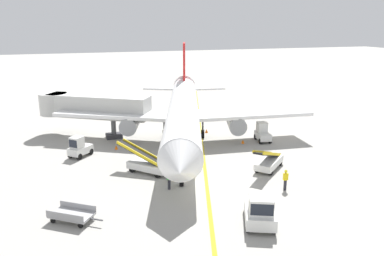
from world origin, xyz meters
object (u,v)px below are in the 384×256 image
Objects in this scene: ground_crew_marshaller at (169,178)px; safety_cone_nose_right at (207,131)px; jet_bridge at (87,106)px; baggage_cart_loaded at (72,215)px; baggage_tug_by_cargo_door at (79,148)px; ground_crew_wing_walker at (285,179)px; safety_cone_nose_left at (243,141)px; safety_cone_wingtip_left at (116,147)px; baggage_tug_near_wing at (262,133)px; belt_loader_forward_hold at (148,164)px; pushback_tug at (260,210)px; belt_loader_aft_hold at (269,161)px; airliner at (183,112)px.

ground_crew_marshaller is 16.67m from safety_cone_nose_right.
jet_bridge is 3.46× the size of baggage_cart_loaded.
baggage_tug_by_cargo_door is 20.02m from ground_crew_wing_walker.
baggage_tug_by_cargo_door is 13.20m from baggage_cart_loaded.
safety_cone_nose_left is 5.72m from safety_cone_nose_right.
jet_bridge is at bearing 82.73° from baggage_cart_loaded.
safety_cone_nose_left is at bearing -10.08° from safety_cone_wingtip_left.
jet_bridge is 14.19m from safety_cone_nose_right.
baggage_tug_near_wing is 1.52× the size of ground_crew_marshaller.
belt_loader_forward_hold reaches higher than baggage_tug_by_cargo_door.
baggage_tug_near_wing reaches higher than safety_cone_nose_right.
safety_cone_nose_right is (16.03, 17.18, -0.25)m from baggage_cart_loaded.
ground_crew_marshaller is 3.86× the size of safety_cone_nose_left.
baggage_tug_by_cargo_door is 8.28m from belt_loader_forward_hold.
safety_cone_nose_right is at bearing 15.18° from baggage_tug_by_cargo_door.
ground_crew_wing_walker is (-4.65, -12.24, -0.02)m from baggage_tug_near_wing.
baggage_tug_by_cargo_door reaches higher than safety_cone_nose_left.
belt_loader_aft_hold is (5.47, 8.54, -0.22)m from pushback_tug.
ground_crew_marshaller is (4.89, -17.38, -2.63)m from jet_bridge.
ground_crew_wing_walker reaches higher than baggage_cart_loaded.
belt_loader_aft_hold is at bearing -98.90° from safety_cone_nose_left.
ground_crew_wing_walker is (-1.01, -4.39, 0.13)m from belt_loader_aft_hold.
pushback_tug is 1.54× the size of baggage_tug_by_cargo_door.
airliner is 19.12m from pushback_tug.
ground_crew_wing_walker is (16.08, -0.20, 0.44)m from baggage_cart_loaded.
pushback_tug reaches higher than baggage_tug_by_cargo_door.
safety_cone_wingtip_left is at bearing 103.36° from belt_loader_forward_hold.
belt_loader_aft_hold is (4.78, -10.41, -2.64)m from airliner.
airliner is at bearing 87.91° from pushback_tug.
baggage_tug_by_cargo_door is 12.05m from ground_crew_marshaller.
belt_loader_aft_hold is 13.04m from safety_cone_nose_right.
ground_crew_marshaller is at bearing -140.14° from safety_cone_nose_left.
baggage_tug_near_wing is 0.57× the size of belt_loader_forward_hold.
baggage_cart_loaded is (-1.16, -13.14, -0.46)m from baggage_tug_by_cargo_door.
airliner is 9.83× the size of baggage_cart_loaded.
baggage_tug_near_wing is (8.42, -2.56, -2.49)m from airliner.
baggage_cart_loaded is 15.12m from safety_cone_wingtip_left.
jet_bridge is 7.20m from safety_cone_wingtip_left.
jet_bridge is at bearing 106.88° from belt_loader_forward_hold.
baggage_tug_near_wing is at bearing -47.49° from safety_cone_nose_right.
ground_crew_wing_walker is at bearing -41.77° from baggage_tug_by_cargo_door.
jet_bridge is (-9.73, 5.66, 0.12)m from airliner.
airliner is at bearing 7.47° from baggage_tug_by_cargo_door.
baggage_cart_loaded is 7.96× the size of safety_cone_wingtip_left.
baggage_tug_near_wing is at bearing 65.10° from belt_loader_aft_hold.
belt_loader_aft_hold is at bearing -14.67° from belt_loader_forward_hold.
baggage_tug_near_wing is 19.61m from baggage_tug_by_cargo_door.
ground_crew_marshaller is (0.84, -4.04, 0.13)m from belt_loader_forward_hold.
safety_cone_wingtip_left is (4.88, 14.31, -0.25)m from baggage_cart_loaded.
pushback_tug is at bearing -20.53° from baggage_cart_loaded.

